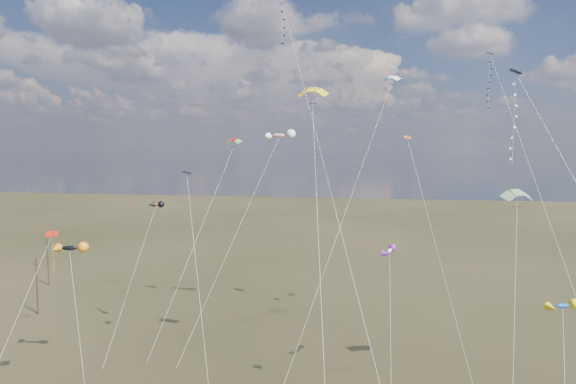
% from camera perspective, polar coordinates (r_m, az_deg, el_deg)
% --- Properties ---
extents(utility_pole_near, '(1.40, 0.20, 8.00)m').
position_cam_1_polar(utility_pole_near, '(81.61, -26.12, -9.32)').
color(utility_pole_near, black).
rests_on(utility_pole_near, ground).
extents(utility_pole_far, '(1.40, 0.20, 8.00)m').
position_cam_1_polar(utility_pole_far, '(97.25, -25.13, -7.01)').
color(utility_pole_far, black).
rests_on(utility_pole_far, ground).
extents(diamond_black_high, '(5.74, 29.49, 34.34)m').
position_cam_1_polar(diamond_black_high, '(61.67, 22.04, 9.80)').
color(diamond_black_high, black).
rests_on(diamond_black_high, ground).
extents(diamond_navy_tall, '(13.41, 25.32, 38.84)m').
position_cam_1_polar(diamond_navy_tall, '(53.87, 0.24, 15.34)').
color(diamond_navy_tall, '#091D4E').
rests_on(diamond_navy_tall, ground).
extents(diamond_black_mid, '(8.65, 16.82, 21.06)m').
position_cam_1_polar(diamond_black_mid, '(50.73, -10.47, -4.94)').
color(diamond_black_mid, black).
rests_on(diamond_black_mid, ground).
extents(diamond_red_low, '(3.11, 10.09, 16.30)m').
position_cam_1_polar(diamond_red_low, '(49.42, -25.09, -7.12)').
color(diamond_red_low, '#A61B0B').
rests_on(diamond_red_low, ground).
extents(diamond_navy_right, '(11.41, 16.11, 28.93)m').
position_cam_1_polar(diamond_navy_right, '(37.85, 24.93, 5.62)').
color(diamond_navy_right, '#0E1A4F').
rests_on(diamond_navy_right, ground).
extents(diamond_orange_center, '(6.22, 20.54, 24.97)m').
position_cam_1_polar(diamond_orange_center, '(58.06, 15.15, -1.92)').
color(diamond_orange_center, '#C56212').
rests_on(diamond_orange_center, ground).
extents(parafoil_yellow, '(5.57, 23.16, 29.85)m').
position_cam_1_polar(parafoil_yellow, '(50.15, 2.75, 11.19)').
color(parafoil_yellow, gold).
rests_on(parafoil_yellow, ground).
extents(parafoil_blue_white, '(11.55, 22.56, 32.61)m').
position_cam_1_polar(parafoil_blue_white, '(64.64, 11.32, 12.19)').
color(parafoil_blue_white, blue).
rests_on(parafoil_blue_white, ground).
extents(parafoil_striped, '(4.47, 13.45, 20.24)m').
position_cam_1_polar(parafoil_striped, '(50.90, 24.16, -0.11)').
color(parafoil_striped, gold).
rests_on(parafoil_striped, ground).
extents(parafoil_tricolor, '(6.51, 18.19, 25.15)m').
position_cam_1_polar(parafoil_tricolor, '(70.03, -6.12, 5.68)').
color(parafoil_tricolor, yellow).
rests_on(parafoil_tricolor, ground).
extents(novelty_black_orange, '(6.86, 7.03, 13.87)m').
position_cam_1_polar(novelty_black_orange, '(57.67, -23.12, -5.77)').
color(novelty_black_orange, black).
rests_on(novelty_black_orange, ground).
extents(novelty_orange_black, '(3.51, 10.93, 17.14)m').
position_cam_1_polar(novelty_orange_black, '(64.00, -14.50, -1.43)').
color(novelty_orange_black, '#C86016').
rests_on(novelty_orange_black, ground).
extents(novelty_white_purple, '(1.43, 8.90, 13.98)m').
position_cam_1_polar(novelty_white_purple, '(51.35, 11.23, -6.46)').
color(novelty_white_purple, white).
rests_on(novelty_white_purple, ground).
extents(novelty_redwhite_stripe, '(9.98, 17.63, 25.87)m').
position_cam_1_polar(novelty_redwhite_stripe, '(67.92, -1.06, 6.25)').
color(novelty_redwhite_stripe, red).
rests_on(novelty_redwhite_stripe, ground).
extents(novelty_blue_yellow, '(3.21, 9.60, 12.68)m').
position_cam_1_polar(novelty_blue_yellow, '(42.68, 28.24, -11.18)').
color(novelty_blue_yellow, '#0E44AE').
rests_on(novelty_blue_yellow, ground).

